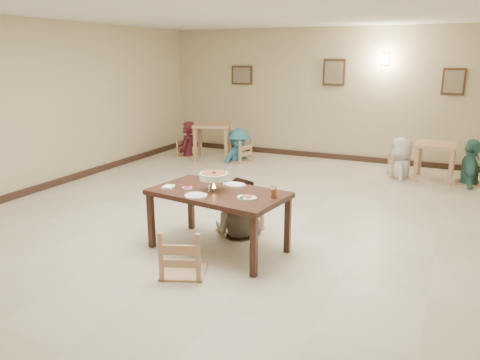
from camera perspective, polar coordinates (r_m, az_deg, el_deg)
The scene contains 31 objects.
floor at distance 6.83m, azimuth -0.37°, elevation -5.37°, with size 10.00×10.00×0.00m, color beige.
ceiling at distance 6.44m, azimuth -0.42°, elevation 20.55°, with size 10.00×10.00×0.00m, color white.
wall_back at distance 11.17m, azimuth 10.80°, elevation 10.20°, with size 10.00×10.00×0.00m, color beige.
wall_left at distance 8.93m, azimuth -24.55°, elevation 8.01°, with size 10.00×10.00×0.00m, color beige.
baseboard_back at distance 11.34m, azimuth 10.41°, elevation 2.93°, with size 8.00×0.06×0.12m, color #321F18.
baseboard_left at distance 9.16m, azimuth -23.47°, elevation -0.95°, with size 0.06×10.00×0.12m, color #321F18.
picture_a at distance 11.84m, azimuth 0.22°, elevation 12.65°, with size 0.55×0.04×0.45m.
picture_b at distance 11.07m, azimuth 11.38°, elevation 12.73°, with size 0.50×0.04×0.60m.
picture_c at distance 10.76m, azimuth 24.60°, elevation 10.84°, with size 0.45×0.04×0.55m.
wall_sconce at distance 10.86m, azimuth 17.28°, elevation 13.91°, with size 0.16×0.05×0.22m, color #FFD88C.
main_table at distance 5.74m, azimuth -2.68°, elevation -2.14°, with size 1.75×1.14×0.77m.
chair_far at distance 6.43m, azimuth 0.05°, elevation -1.79°, with size 0.49×0.49×1.05m.
chair_near at distance 5.21m, azimuth -7.03°, elevation -6.01°, with size 0.49×0.49×1.04m.
main_diner at distance 6.23m, azimuth -0.10°, elevation 0.31°, with size 0.78×0.60×1.60m, color gray.
curry_warmer at distance 5.68m, azimuth -3.23°, elevation 0.43°, with size 0.39×0.35×0.31m.
rice_plate_far at distance 5.95m, azimuth -0.64°, elevation -0.55°, with size 0.28×0.28×0.06m.
rice_plate_near at distance 5.52m, azimuth -5.40°, elevation -1.88°, with size 0.27×0.27×0.06m.
fried_plate at distance 5.41m, azimuth 0.82°, elevation -2.12°, with size 0.24×0.24×0.05m.
chili_dish at distance 5.85m, azimuth -6.45°, elevation -0.93°, with size 0.12×0.12×0.03m.
napkin_cutlery at distance 5.90m, azimuth -8.68°, elevation -0.85°, with size 0.17×0.25×0.03m.
drink_glass at distance 5.44m, azimuth 4.12°, elevation -1.55°, with size 0.07×0.07×0.13m.
bg_table_left at distance 11.01m, azimuth -3.36°, elevation 6.17°, with size 1.08×1.08×0.84m.
bg_table_right at distance 9.82m, azimuth 22.79°, elevation 3.39°, with size 0.77×0.77×0.74m.
bg_chair_ll at distance 11.38m, azimuth -6.42°, elevation 5.10°, with size 0.42×0.42×0.90m.
bg_chair_lr at distance 10.71m, azimuth -0.21°, elevation 4.85°, with size 0.47×0.47×0.99m.
bg_chair_rl at distance 9.86m, azimuth 19.01°, elevation 2.77°, with size 0.41×0.41×0.87m.
bg_chair_rr at distance 9.85m, azimuth 26.37°, elevation 2.22°, with size 0.44×0.44×0.94m.
bg_diner_a at distance 11.32m, azimuth -6.48°, elevation 7.11°, with size 0.62×0.41×1.70m, color #501723.
bg_diner_b at distance 10.67m, azimuth -0.21°, elevation 6.26°, with size 0.99×0.57×1.53m, color teal.
bg_diner_c at distance 9.79m, azimuth 19.20°, elevation 4.92°, with size 0.79×0.51×1.62m, color silver.
bg_diner_d at distance 9.78m, azimuth 26.64°, elevation 4.47°, with size 1.01×0.42×1.72m, color #3F7E76.
Camera 1 is at (2.74, -5.79, 2.37)m, focal length 35.00 mm.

